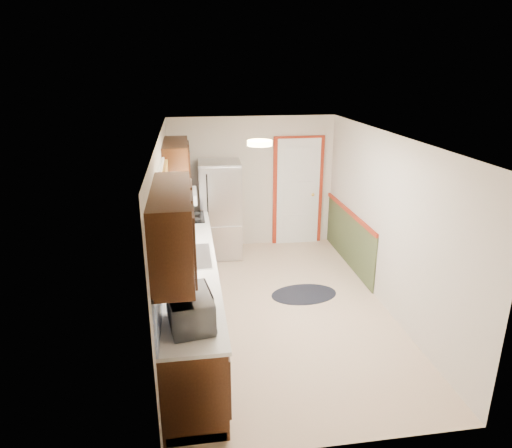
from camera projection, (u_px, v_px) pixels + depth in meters
name	position (u px, v px, depth m)	size (l,w,h in m)	color
room_shell	(279.00, 228.00, 6.03)	(3.20, 5.20, 2.52)	beige
kitchen_run	(187.00, 270.00, 5.71)	(0.63, 4.00, 2.20)	#371B0C
back_wall_trim	(308.00, 201.00, 8.34)	(1.12, 2.30, 2.08)	maroon
ceiling_fixture	(260.00, 143.00, 5.42)	(0.30, 0.30, 0.06)	#FFD88C
microwave	(190.00, 306.00, 4.19)	(0.58, 0.32, 0.39)	white
refrigerator	(221.00, 210.00, 7.97)	(0.72, 0.72, 1.70)	#B7B7BC
rug	(304.00, 294.00, 6.80)	(0.99, 0.64, 0.01)	black
cooktop	(189.00, 217.00, 7.25)	(0.50, 0.60, 0.02)	black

